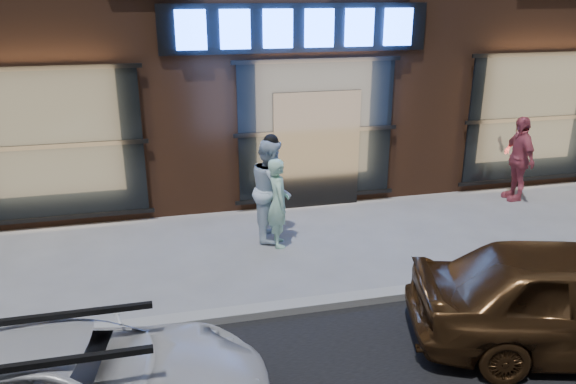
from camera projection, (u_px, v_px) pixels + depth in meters
name	position (u px, v px, depth m)	size (l,w,h in m)	color
ground	(389.00, 298.00, 8.24)	(90.00, 90.00, 0.00)	slate
curb	(389.00, 295.00, 8.22)	(60.00, 0.25, 0.12)	gray
man_bowtie	(278.00, 203.00, 9.73)	(0.58, 0.38, 1.59)	#B9F3DA
man_cap	(271.00, 189.00, 10.00)	(0.90, 0.70, 1.85)	white
passerby	(518.00, 158.00, 11.91)	(1.06, 0.44, 1.81)	#B84B5B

